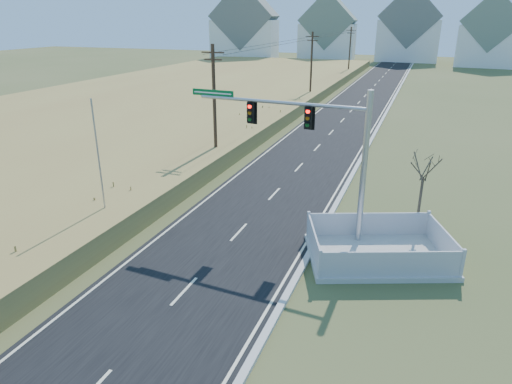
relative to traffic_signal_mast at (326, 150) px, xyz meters
name	(u,v)px	position (x,y,z in m)	size (l,w,h in m)	color
ground	(205,269)	(-4.24, -5.14, -4.71)	(260.00, 260.00, 0.00)	#424D25
road	(363,98)	(-4.24, 44.86, -4.68)	(8.00, 180.00, 0.06)	black
curb	(393,99)	(-0.09, 44.86, -4.62)	(0.30, 180.00, 0.18)	#B2AFA8
reed_marsh	(179,95)	(-28.24, 34.86, -4.06)	(38.00, 110.00, 1.30)	olive
utility_pole_near	(214,104)	(-10.74, 9.86, -0.03)	(1.80, 0.26, 9.00)	#422D1E
utility_pole_mid	(311,66)	(-10.74, 39.86, -0.03)	(1.80, 0.26, 9.00)	#422D1E
utility_pole_far	(350,51)	(-10.74, 69.86, -0.03)	(1.80, 0.26, 9.00)	#422D1E
condo_nw	(245,29)	(-42.24, 94.86, 2.99)	(17.69, 13.38, 19.05)	white
condo_nnw	(328,32)	(-22.24, 102.86, 2.22)	(14.93, 11.17, 17.03)	white
condo_n	(409,30)	(-2.24, 106.86, 2.90)	(15.27, 10.20, 18.54)	white
condo_ne	(490,35)	(15.76, 98.86, 2.13)	(14.12, 10.51, 16.52)	white
traffic_signal_mast	(326,150)	(0.00, 0.00, 0.00)	(9.73, 1.07, 7.76)	#9EA0A5
fence_enclosure	(377,253)	(3.02, -1.35, -4.42)	(7.62, 6.46, 1.48)	#B7B5AD
open_sign	(336,269)	(1.47, -3.49, -4.40)	(0.47, 0.08, 0.58)	white
flagpole	(101,181)	(-11.11, -3.24, -1.88)	(0.32, 0.32, 7.10)	#B7B5AD
bare_tree	(425,166)	(4.64, 2.28, -0.95)	(1.76, 1.76, 4.67)	#4C3F33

